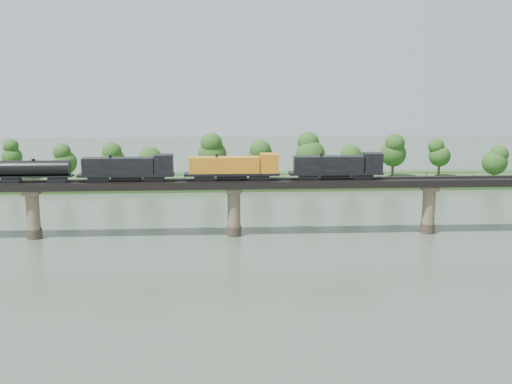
{
  "coord_description": "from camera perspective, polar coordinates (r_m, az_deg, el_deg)",
  "views": [
    {
      "loc": [
        -2.12,
        -96.15,
        35.26
      ],
      "look_at": [
        4.47,
        30.0,
        9.0
      ],
      "focal_mm": 45.0,
      "sensor_mm": 36.0,
      "label": 1
    }
  ],
  "objects": [
    {
      "name": "ground",
      "position": [
        102.44,
        -1.64,
        -8.4
      ],
      "size": [
        400.0,
        400.0,
        0.0
      ],
      "primitive_type": "plane",
      "color": "#384637",
      "rests_on": "ground"
    },
    {
      "name": "bridge_superstructure",
      "position": [
        128.33,
        -1.99,
        1.2
      ],
      "size": [
        220.0,
        4.9,
        0.75
      ],
      "color": "black",
      "rests_on": "bridge"
    },
    {
      "name": "freight_train",
      "position": [
        128.03,
        -5.21,
        2.15
      ],
      "size": [
        76.74,
        2.99,
        5.28
      ],
      "color": "black",
      "rests_on": "bridge"
    },
    {
      "name": "far_treeline",
      "position": [
        178.75,
        -4.92,
        3.2
      ],
      "size": [
        289.06,
        17.54,
        13.6
      ],
      "color": "#382619",
      "rests_on": "far_bank"
    },
    {
      "name": "far_bank",
      "position": [
        184.41,
        -2.28,
        0.96
      ],
      "size": [
        300.0,
        24.0,
        1.6
      ],
      "primitive_type": "cube",
      "color": "#26461C",
      "rests_on": "ground"
    },
    {
      "name": "bridge",
      "position": [
        129.64,
        -1.97,
        -1.55
      ],
      "size": [
        236.0,
        30.0,
        11.5
      ],
      "color": "#473A2D",
      "rests_on": "ground"
    }
  ]
}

